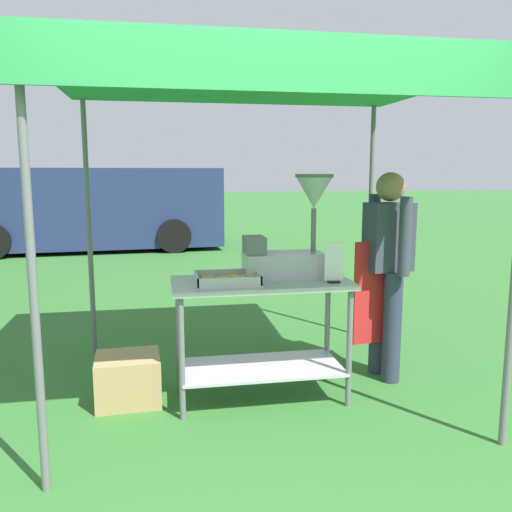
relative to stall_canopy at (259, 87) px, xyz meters
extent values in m
plane|color=#33702D|center=(-0.13, 4.85, -2.18)|extent=(70.00, 70.00, 0.00)
cylinder|color=slate|center=(-1.29, -1.01, -1.07)|extent=(0.04, 0.04, 2.22)
cylinder|color=slate|center=(-1.29, 1.11, -1.07)|extent=(0.04, 0.04, 2.22)
cylinder|color=slate|center=(1.29, 1.11, -1.07)|extent=(0.04, 0.04, 2.22)
cube|color=#2D934C|center=(0.00, 0.05, 0.06)|extent=(2.79, 2.33, 0.05)
cube|color=#2D934C|center=(0.00, -1.10, -0.07)|extent=(2.79, 0.02, 0.24)
cube|color=#B7B7BC|center=(0.00, -0.10, -1.34)|extent=(1.24, 0.59, 0.04)
cube|color=#B7B7BC|center=(0.00, -0.10, -1.95)|extent=(1.14, 0.54, 0.02)
cylinder|color=slate|center=(-0.57, -0.34, -1.77)|extent=(0.04, 0.04, 0.83)
cylinder|color=slate|center=(0.57, -0.34, -1.77)|extent=(0.04, 0.04, 0.83)
cylinder|color=slate|center=(-0.57, 0.15, -1.77)|extent=(0.04, 0.04, 0.83)
cylinder|color=slate|center=(0.57, 0.15, -1.77)|extent=(0.04, 0.04, 0.83)
cube|color=#B7B7BC|center=(-0.25, -0.16, -1.31)|extent=(0.43, 0.32, 0.01)
cube|color=#B7B7BC|center=(-0.25, -0.32, -1.28)|extent=(0.43, 0.01, 0.06)
cube|color=#B7B7BC|center=(-0.25, -0.01, -1.28)|extent=(0.43, 0.01, 0.06)
cube|color=#B7B7BC|center=(-0.45, -0.16, -1.28)|extent=(0.01, 0.32, 0.06)
cube|color=#B7B7BC|center=(-0.04, -0.16, -1.28)|extent=(0.01, 0.32, 0.06)
torus|color=#EAB251|center=(-0.09, -0.20, -1.29)|extent=(0.11, 0.11, 0.03)
torus|color=#EAB251|center=(-0.16, -0.14, -1.29)|extent=(0.10, 0.10, 0.03)
torus|color=#EAB251|center=(-0.36, -0.22, -1.29)|extent=(0.12, 0.12, 0.03)
torus|color=#EAB251|center=(-0.27, -0.12, -1.29)|extent=(0.13, 0.13, 0.03)
torus|color=#EAB251|center=(-0.20, -0.21, -1.29)|extent=(0.12, 0.12, 0.03)
torus|color=#EAB251|center=(-0.19, -0.07, -1.29)|extent=(0.10, 0.10, 0.03)
torus|color=#EAB251|center=(-0.09, -0.07, -1.29)|extent=(0.10, 0.10, 0.03)
torus|color=#EAB251|center=(-0.37, -0.07, -1.29)|extent=(0.13, 0.13, 0.03)
cube|color=#B7B7BC|center=(0.18, -0.02, -1.23)|extent=(0.56, 0.28, 0.18)
cube|color=slate|center=(-0.03, -0.02, -1.08)|extent=(0.14, 0.22, 0.12)
cylinder|color=slate|center=(0.40, -0.02, -0.98)|extent=(0.04, 0.04, 0.31)
cone|color=#B7B7BC|center=(0.40, -0.02, -0.72)|extent=(0.26, 0.26, 0.22)
cylinder|color=slate|center=(0.40, -0.02, -0.60)|extent=(0.27, 0.27, 0.02)
cube|color=black|center=(0.47, -0.27, -1.31)|extent=(0.08, 0.05, 0.02)
cube|color=white|center=(0.47, -0.27, -1.17)|extent=(0.13, 0.03, 0.26)
cylinder|color=#2D3347|center=(1.05, 0.02, -1.75)|extent=(0.14, 0.14, 0.86)
cylinder|color=#2D3347|center=(1.02, 0.22, -1.75)|extent=(0.14, 0.14, 0.86)
cube|color=#383D4C|center=(1.04, 0.12, -1.06)|extent=(0.37, 0.26, 0.52)
cube|color=red|center=(0.92, 0.11, -1.49)|extent=(0.32, 0.06, 0.80)
cylinder|color=#383D4C|center=(1.06, -0.09, -1.04)|extent=(0.10, 0.10, 0.58)
cylinder|color=#383D4C|center=(1.01, 0.34, -1.04)|extent=(0.10, 0.10, 0.58)
sphere|color=#A87A56|center=(1.04, 0.12, -0.68)|extent=(0.22, 0.22, 0.22)
cube|color=tan|center=(-0.94, 0.00, -2.01)|extent=(0.46, 0.42, 0.34)
cube|color=navy|center=(-2.16, 7.88, -1.29)|extent=(5.54, 2.26, 1.60)
cylinder|color=black|center=(-3.90, 8.70, -1.84)|extent=(0.69, 0.28, 0.68)
cylinder|color=black|center=(-0.42, 7.07, -1.84)|extent=(0.69, 0.28, 0.68)
cylinder|color=black|center=(-0.54, 8.93, -1.84)|extent=(0.69, 0.28, 0.68)
camera|label=1|loc=(-0.68, -3.65, -0.57)|focal=37.16mm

